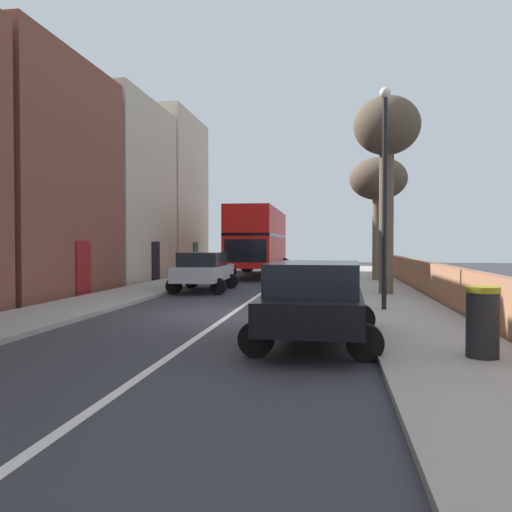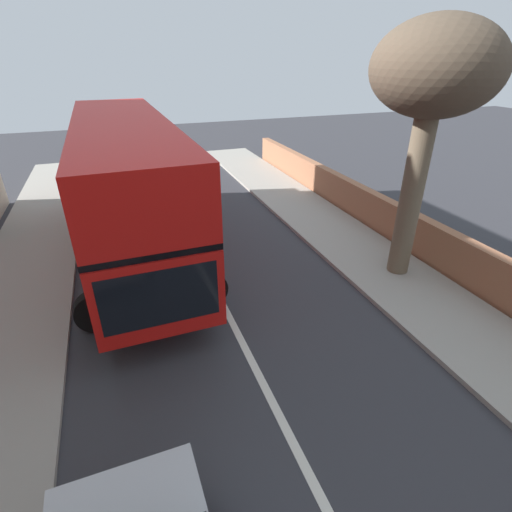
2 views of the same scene
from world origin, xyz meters
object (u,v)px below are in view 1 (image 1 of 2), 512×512
Objects in this scene: parked_car_silver_left_0 at (204,269)px; double_decker_bus at (259,238)px; parked_car_black_right_1 at (315,298)px; litter_bin_right at (483,322)px; street_tree_right_3 at (387,136)px; lamppost_right at (385,180)px; street_tree_right_1 at (378,183)px.

double_decker_bus is at bearing 85.66° from parked_car_silver_left_0.
litter_bin_right is at bearing -24.95° from parked_car_black_right_1.
parked_car_black_right_1 is 3.93× the size of litter_bin_right.
parked_car_silver_left_0 is at bearing 114.99° from parked_car_black_right_1.
lamppost_right is (-0.53, -4.79, -2.22)m from street_tree_right_3.
street_tree_right_3 reaches higher than lamppost_right.
double_decker_bus is 1.49× the size of street_tree_right_3.
street_tree_right_1 is 0.86× the size of street_tree_right_3.
litter_bin_right is (0.47, -10.93, -5.32)m from street_tree_right_3.
street_tree_right_1 is 7.68m from street_tree_right_3.
street_tree_right_3 reaches higher than litter_bin_right.
double_decker_bus is 10.65m from parked_car_silver_left_0.
street_tree_right_3 is (-0.33, -7.63, 0.87)m from street_tree_right_1.
parked_car_black_right_1 is at bearing -110.44° from lamppost_right.
litter_bin_right is at bearing -57.04° from parked_car_silver_left_0.
litter_bin_right is (2.80, -1.30, -0.22)m from parked_car_black_right_1.
double_decker_bus is 23.66m from litter_bin_right.
parked_car_silver_left_0 is 3.86× the size of litter_bin_right.
litter_bin_right is at bearing -72.75° from double_decker_bus.
double_decker_bus is 17.53m from lamppost_right.
parked_car_silver_left_0 is at bearing -94.34° from double_decker_bus.
litter_bin_right is (0.14, -18.56, -4.45)m from street_tree_right_1.
parked_car_silver_left_0 is 8.99m from street_tree_right_3.
street_tree_right_1 reaches higher than lamppost_right.
street_tree_right_1 is at bearing 86.04° from lamppost_right.
street_tree_right_3 is 6.29× the size of litter_bin_right.
street_tree_right_3 is 12.16m from litter_bin_right.
double_decker_bus is 21.70m from parked_car_black_right_1.
parked_car_silver_left_0 and parked_car_black_right_1 have the same top height.
parked_car_silver_left_0 is (-0.80, -10.52, -1.42)m from double_decker_bus.
lamppost_right is (6.00, -16.41, 1.45)m from double_decker_bus.
double_decker_bus reaches higher than parked_car_black_right_1.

